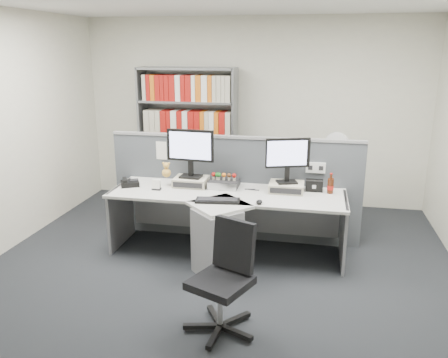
% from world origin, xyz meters
% --- Properties ---
extents(ground, '(5.50, 5.50, 0.00)m').
position_xyz_m(ground, '(0.00, 0.00, 0.00)').
color(ground, '#27292E').
rests_on(ground, ground).
extents(room_shell, '(5.04, 5.54, 2.72)m').
position_xyz_m(room_shell, '(0.00, 0.00, 1.79)').
color(room_shell, silver).
rests_on(room_shell, ground).
extents(partition, '(3.00, 0.08, 1.27)m').
position_xyz_m(partition, '(0.00, 1.25, 0.65)').
color(partition, '#4B5055').
rests_on(partition, ground).
extents(desk, '(2.60, 1.20, 0.72)m').
position_xyz_m(desk, '(0.00, 0.60, 0.46)').
color(desk, silver).
rests_on(desk, ground).
extents(monitor_riser_left, '(0.38, 0.31, 0.10)m').
position_xyz_m(monitor_riser_left, '(-0.46, 0.98, 0.77)').
color(monitor_riser_left, '#C0B89F').
rests_on(monitor_riser_left, desk).
extents(monitor_riser_right, '(0.38, 0.31, 0.10)m').
position_xyz_m(monitor_riser_right, '(0.64, 0.98, 0.77)').
color(monitor_riser_right, '#C0B89F').
rests_on(monitor_riser_right, desk).
extents(monitor_left, '(0.55, 0.19, 0.56)m').
position_xyz_m(monitor_left, '(-0.46, 0.98, 1.15)').
color(monitor_left, black).
rests_on(monitor_left, monitor_riser_left).
extents(monitor_right, '(0.48, 0.22, 0.50)m').
position_xyz_m(monitor_right, '(0.64, 0.98, 1.12)').
color(monitor_right, black).
rests_on(monitor_right, monitor_riser_right).
extents(desktop_pc, '(0.33, 0.30, 0.09)m').
position_xyz_m(desktop_pc, '(-0.07, 1.01, 0.76)').
color(desktop_pc, black).
rests_on(desktop_pc, desk).
extents(figurines, '(0.29, 0.05, 0.09)m').
position_xyz_m(figurines, '(-0.08, 0.99, 0.86)').
color(figurines, '#C0B89F').
rests_on(figurines, desktop_pc).
extents(keyboard, '(0.47, 0.22, 0.03)m').
position_xyz_m(keyboard, '(-0.03, 0.48, 0.73)').
color(keyboard, black).
rests_on(keyboard, desk).
extents(mouse, '(0.07, 0.10, 0.04)m').
position_xyz_m(mouse, '(0.40, 0.50, 0.74)').
color(mouse, black).
rests_on(mouse, desk).
extents(desk_phone, '(0.27, 0.26, 0.09)m').
position_xyz_m(desk_phone, '(-1.16, 0.83, 0.75)').
color(desk_phone, black).
rests_on(desk_phone, desk).
extents(desk_calendar, '(0.10, 0.07, 0.12)m').
position_xyz_m(desk_calendar, '(-0.80, 0.75, 0.77)').
color(desk_calendar, black).
rests_on(desk_calendar, desk).
extents(plush_toy, '(0.10, 0.10, 0.18)m').
position_xyz_m(plush_toy, '(-0.74, 0.94, 0.90)').
color(plush_toy, gold).
rests_on(plush_toy, monitor_riser_left).
extents(speaker, '(0.19, 0.11, 0.13)m').
position_xyz_m(speaker, '(0.94, 1.06, 0.78)').
color(speaker, black).
rests_on(speaker, desk).
extents(cola_bottle, '(0.07, 0.07, 0.23)m').
position_xyz_m(cola_bottle, '(1.12, 1.01, 0.81)').
color(cola_bottle, '#3F190A').
rests_on(cola_bottle, desk).
extents(shelving_unit, '(1.41, 0.40, 2.00)m').
position_xyz_m(shelving_unit, '(-0.90, 2.44, 0.98)').
color(shelving_unit, slate).
rests_on(shelving_unit, ground).
extents(filing_cabinet, '(0.45, 0.61, 0.70)m').
position_xyz_m(filing_cabinet, '(1.20, 1.99, 0.35)').
color(filing_cabinet, slate).
rests_on(filing_cabinet, ground).
extents(desk_fan, '(0.31, 0.19, 0.53)m').
position_xyz_m(desk_fan, '(1.20, 1.99, 1.03)').
color(desk_fan, white).
rests_on(desk_fan, filing_cabinet).
extents(office_chair, '(0.60, 0.61, 0.91)m').
position_xyz_m(office_chair, '(0.27, -0.62, 0.48)').
color(office_chair, silver).
rests_on(office_chair, ground).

